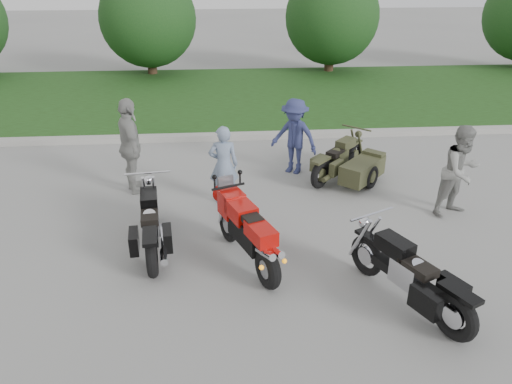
{
  "coord_description": "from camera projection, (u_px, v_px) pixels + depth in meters",
  "views": [
    {
      "loc": [
        -0.45,
        -6.42,
        4.41
      ],
      "look_at": [
        0.12,
        1.08,
        0.8
      ],
      "focal_mm": 35.0,
      "sensor_mm": 36.0,
      "label": 1
    }
  ],
  "objects": [
    {
      "name": "person_stripe",
      "position": [
        224.0,
        165.0,
        9.47
      ],
      "size": [
        0.57,
        0.37,
        1.55
      ],
      "primitive_type": "imported",
      "rotation": [
        0.0,
        0.0,
        3.14
      ],
      "color": "#7788A2",
      "rests_on": "ground"
    },
    {
      "name": "tree_mid_left",
      "position": [
        148.0,
        19.0,
        18.69
      ],
      "size": [
        3.6,
        3.6,
        4.0
      ],
      "color": "#3F2B1C",
      "rests_on": "ground"
    },
    {
      "name": "person_denim",
      "position": [
        294.0,
        137.0,
        10.77
      ],
      "size": [
        1.23,
        1.11,
        1.66
      ],
      "primitive_type": "imported",
      "rotation": [
        0.0,
        0.0,
        -0.59
      ],
      "color": "navy",
      "rests_on": "ground"
    },
    {
      "name": "cruiser_left",
      "position": [
        151.0,
        227.0,
        8.0
      ],
      "size": [
        0.53,
        2.24,
        0.86
      ],
      "rotation": [
        0.0,
        0.0,
        0.12
      ],
      "color": "black",
      "rests_on": "ground"
    },
    {
      "name": "cruiser_sidecar",
      "position": [
        351.0,
        166.0,
        10.47
      ],
      "size": [
        1.72,
        1.85,
        0.79
      ],
      "rotation": [
        0.0,
        0.0,
        -0.75
      ],
      "color": "black",
      "rests_on": "ground"
    },
    {
      "name": "cruiser_right",
      "position": [
        413.0,
        279.0,
        6.71
      ],
      "size": [
        1.14,
        2.11,
        0.88
      ],
      "rotation": [
        0.0,
        0.0,
        0.45
      ],
      "color": "black",
      "rests_on": "ground"
    },
    {
      "name": "tree_mid_right",
      "position": [
        332.0,
        17.0,
        19.17
      ],
      "size": [
        3.6,
        3.6,
        4.0
      ],
      "color": "#3F2B1C",
      "rests_on": "ground"
    },
    {
      "name": "ground",
      "position": [
        253.0,
        269.0,
        7.71
      ],
      "size": [
        80.0,
        80.0,
        0.0
      ],
      "primitive_type": "plane",
      "color": "gray",
      "rests_on": "ground"
    },
    {
      "name": "curb",
      "position": [
        237.0,
        136.0,
        13.07
      ],
      "size": [
        60.0,
        0.3,
        0.15
      ],
      "primitive_type": "cube",
      "color": "#A4A29A",
      "rests_on": "ground"
    },
    {
      "name": "person_grey",
      "position": [
        461.0,
        171.0,
        9.0
      ],
      "size": [
        1.02,
        0.93,
        1.71
      ],
      "primitive_type": "imported",
      "rotation": [
        0.0,
        0.0,
        0.42
      ],
      "color": "gray",
      "rests_on": "ground"
    },
    {
      "name": "grass_strip",
      "position": [
        232.0,
        96.0,
        16.81
      ],
      "size": [
        60.0,
        8.0,
        0.14
      ],
      "primitive_type": "cube",
      "color": "#276021",
      "rests_on": "ground"
    },
    {
      "name": "person_back",
      "position": [
        131.0,
        147.0,
        9.82
      ],
      "size": [
        0.84,
        1.23,
        1.94
      ],
      "primitive_type": "imported",
      "rotation": [
        0.0,
        0.0,
        1.93
      ],
      "color": "gray",
      "rests_on": "ground"
    },
    {
      "name": "sportbike_red",
      "position": [
        248.0,
        231.0,
        7.61
      ],
      "size": [
        0.93,
        1.98,
        0.99
      ],
      "rotation": [
        0.0,
        0.0,
        0.38
      ],
      "color": "black",
      "rests_on": "ground"
    }
  ]
}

